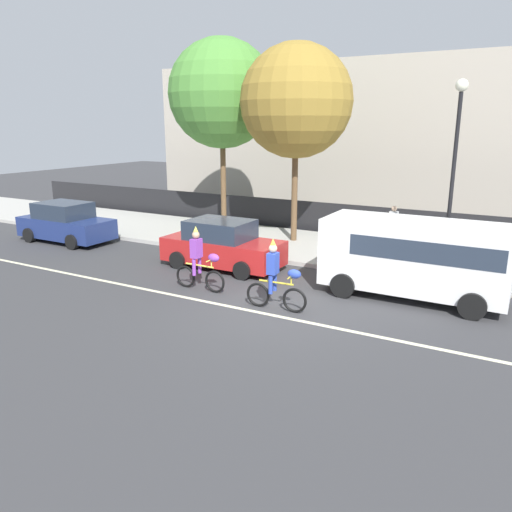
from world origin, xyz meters
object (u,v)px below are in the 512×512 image
object	(u,v)px
parked_car_red	(222,245)
parade_cyclist_cobalt	(277,279)
street_lamp_post	(455,151)
parade_cyclist_purple	(200,263)
pedestrian_onlooker	(393,226)
parked_car_navy	(66,223)
parked_van_white	(417,254)

from	to	relation	value
parked_car_red	parade_cyclist_cobalt	bearing A→B (deg)	-38.03
street_lamp_post	parade_cyclist_purple	bearing A→B (deg)	-144.36
parade_cyclist_cobalt	pedestrian_onlooker	size ratio (longest dim) A/B	1.19
parked_car_navy	parked_car_red	world-z (taller)	same
parked_car_navy	parked_car_red	distance (m)	7.81
parked_car_navy	street_lamp_post	bearing A→B (deg)	7.57
parade_cyclist_purple	parked_car_red	world-z (taller)	parade_cyclist_purple
parade_cyclist_cobalt	parked_car_navy	world-z (taller)	parade_cyclist_cobalt
parked_van_white	pedestrian_onlooker	xyz separation A→B (m)	(-1.92, 4.97, -0.27)
parked_car_red	parade_cyclist_purple	bearing A→B (deg)	-72.58
street_lamp_post	parked_car_red	bearing A→B (deg)	-163.28
parked_car_red	street_lamp_post	distance (m)	7.85
parade_cyclist_purple	pedestrian_onlooker	distance (m)	8.30
parked_car_red	street_lamp_post	bearing A→B (deg)	16.72
parked_car_red	pedestrian_onlooker	distance (m)	6.77
parade_cyclist_purple	parked_van_white	size ratio (longest dim) A/B	0.38
parade_cyclist_cobalt	parked_van_white	bearing A→B (deg)	43.12
parked_car_navy	parked_car_red	bearing A→B (deg)	-0.81
parked_van_white	parked_car_navy	xyz separation A→B (m)	(-14.21, 0.01, -0.50)
parade_cyclist_purple	parked_car_navy	size ratio (longest dim) A/B	0.47
parade_cyclist_purple	pedestrian_onlooker	bearing A→B (deg)	63.16
parked_van_white	pedestrian_onlooker	bearing A→B (deg)	111.14
pedestrian_onlooker	parked_car_navy	bearing A→B (deg)	-158.01
parked_van_white	parked_car_red	distance (m)	6.42
parade_cyclist_cobalt	parked_car_navy	size ratio (longest dim) A/B	0.47
parade_cyclist_purple	street_lamp_post	world-z (taller)	street_lamp_post
parked_van_white	parade_cyclist_cobalt	bearing A→B (deg)	-136.88
parade_cyclist_cobalt	parked_car_red	size ratio (longest dim) A/B	0.47
parade_cyclist_purple	pedestrian_onlooker	world-z (taller)	parade_cyclist_purple
parked_car_navy	pedestrian_onlooker	xyz separation A→B (m)	(12.29, 4.96, 0.23)
parked_car_navy	parked_van_white	bearing A→B (deg)	-0.04
parked_van_white	parade_cyclist_purple	bearing A→B (deg)	-156.79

